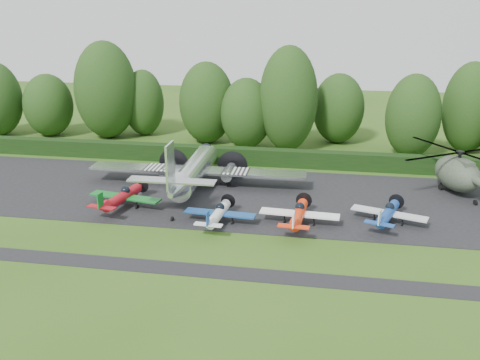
% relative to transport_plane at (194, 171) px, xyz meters
% --- Properties ---
extents(ground, '(160.00, 160.00, 0.00)m').
position_rel_transport_plane_xyz_m(ground, '(5.69, -11.10, -2.07)').
color(ground, '#2F5317').
rests_on(ground, ground).
extents(apron, '(70.00, 18.00, 0.01)m').
position_rel_transport_plane_xyz_m(apron, '(5.69, -1.10, -2.07)').
color(apron, black).
rests_on(apron, ground).
extents(taxiway_verge, '(70.00, 2.00, 0.00)m').
position_rel_transport_plane_xyz_m(taxiway_verge, '(5.69, -17.10, -2.07)').
color(taxiway_verge, black).
rests_on(taxiway_verge, ground).
extents(hedgerow, '(90.00, 1.60, 2.00)m').
position_rel_transport_plane_xyz_m(hedgerow, '(5.69, 9.90, -2.07)').
color(hedgerow, black).
rests_on(hedgerow, ground).
extents(transport_plane, '(23.15, 17.75, 7.42)m').
position_rel_transport_plane_xyz_m(transport_plane, '(0.00, 0.00, 0.00)').
color(transport_plane, silver).
rests_on(transport_plane, ground).
extents(light_plane_red, '(7.22, 7.59, 2.77)m').
position_rel_transport_plane_xyz_m(light_plane_red, '(-5.35, -6.28, -0.91)').
color(light_plane_red, '#A00E18').
rests_on(light_plane_red, ground).
extents(light_plane_white, '(6.40, 6.73, 2.46)m').
position_rel_transport_plane_xyz_m(light_plane_white, '(4.42, -8.47, -1.04)').
color(light_plane_white, white).
rests_on(light_plane_white, ground).
extents(light_plane_orange, '(7.00, 7.36, 2.69)m').
position_rel_transport_plane_xyz_m(light_plane_orange, '(11.41, -7.63, -0.95)').
color(light_plane_orange, red).
rests_on(light_plane_orange, ground).
extents(light_plane_blue, '(6.64, 6.98, 2.55)m').
position_rel_transport_plane_xyz_m(light_plane_blue, '(19.12, -6.02, -1.01)').
color(light_plane_blue, '#184191').
rests_on(light_plane_blue, ground).
extents(helicopter, '(13.74, 16.08, 4.42)m').
position_rel_transport_plane_xyz_m(helicopter, '(26.76, 3.54, 0.31)').
color(helicopter, '#333B2D').
rests_on(helicopter, ground).
extents(tree_0, '(7.46, 7.46, 11.10)m').
position_rel_transport_plane_xyz_m(tree_0, '(-3.01, 19.25, 3.47)').
color(tree_0, black).
rests_on(tree_0, ground).
extents(tree_1, '(5.86, 5.86, 9.49)m').
position_rel_transport_plane_xyz_m(tree_1, '(-13.04, 22.07, 2.66)').
color(tree_1, black).
rests_on(tree_1, ground).
extents(tree_2, '(8.69, 8.69, 13.62)m').
position_rel_transport_plane_xyz_m(tree_2, '(-17.63, 19.70, 4.73)').
color(tree_2, black).
rests_on(tree_2, ground).
extents(tree_3, '(6.73, 6.73, 10.45)m').
position_rel_transport_plane_xyz_m(tree_3, '(23.75, 16.56, 3.14)').
color(tree_3, black).
rests_on(tree_3, ground).
extents(tree_5, '(7.52, 7.52, 13.57)m').
position_rel_transport_plane_xyz_m(tree_5, '(8.24, 17.09, 4.70)').
color(tree_5, black).
rests_on(tree_5, ground).
extents(tree_6, '(7.00, 7.00, 9.54)m').
position_rel_transport_plane_xyz_m(tree_6, '(14.70, 22.33, 2.69)').
color(tree_6, black).
rests_on(tree_6, ground).
extents(tree_7, '(6.99, 6.99, 8.95)m').
position_rel_transport_plane_xyz_m(tree_7, '(-26.42, 19.32, 2.39)').
color(tree_7, black).
rests_on(tree_7, ground).
extents(tree_10, '(6.69, 6.69, 11.65)m').
position_rel_transport_plane_xyz_m(tree_10, '(31.10, 20.21, 3.74)').
color(tree_10, black).
rests_on(tree_10, ground).
extents(tree_11, '(6.84, 6.84, 9.31)m').
position_rel_transport_plane_xyz_m(tree_11, '(2.75, 17.51, 2.58)').
color(tree_11, black).
rests_on(tree_11, ground).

